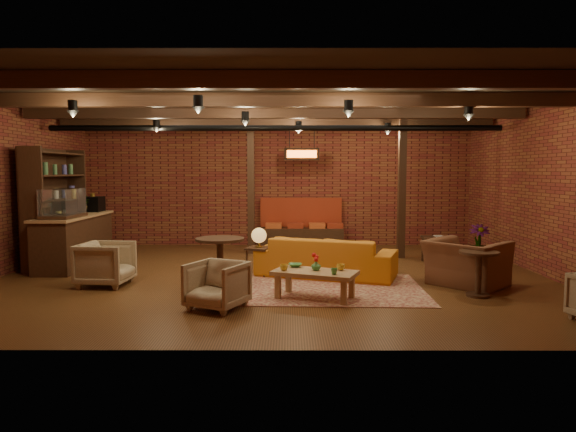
{
  "coord_description": "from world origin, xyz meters",
  "views": [
    {
      "loc": [
        0.3,
        -9.4,
        1.93
      ],
      "look_at": [
        0.27,
        0.2,
        1.09
      ],
      "focal_mm": 32.0,
      "sensor_mm": 36.0,
      "label": 1
    }
  ],
  "objects_px": {
    "plant_tall": "(480,206)",
    "coffee_table": "(314,274)",
    "sofa": "(326,257)",
    "round_table_left": "(220,254)",
    "armchair_a": "(106,262)",
    "armchair_right": "(467,255)",
    "side_table_lamp": "(259,239)",
    "armchair_b": "(217,283)",
    "round_table_right": "(479,266)",
    "side_table_book": "(434,239)"
  },
  "relations": [
    {
      "from": "side_table_book",
      "to": "round_table_right",
      "type": "xyz_separation_m",
      "value": [
        -0.15,
        -2.97,
        -0.04
      ]
    },
    {
      "from": "round_table_left",
      "to": "armchair_right",
      "type": "xyz_separation_m",
      "value": [
        4.14,
        0.18,
        -0.05
      ]
    },
    {
      "from": "round_table_left",
      "to": "armchair_right",
      "type": "height_order",
      "value": "armchair_right"
    },
    {
      "from": "sofa",
      "to": "coffee_table",
      "type": "relative_size",
      "value": 1.81
    },
    {
      "from": "side_table_lamp",
      "to": "plant_tall",
      "type": "xyz_separation_m",
      "value": [
        4.66,
        1.57,
        0.51
      ]
    },
    {
      "from": "sofa",
      "to": "round_table_left",
      "type": "height_order",
      "value": "round_table_left"
    },
    {
      "from": "armchair_b",
      "to": "coffee_table",
      "type": "bearing_deg",
      "value": 48.39
    },
    {
      "from": "round_table_right",
      "to": "plant_tall",
      "type": "bearing_deg",
      "value": 69.77
    },
    {
      "from": "sofa",
      "to": "side_table_lamp",
      "type": "xyz_separation_m",
      "value": [
        -1.24,
        0.12,
        0.31
      ]
    },
    {
      "from": "side_table_lamp",
      "to": "armchair_right",
      "type": "distance_m",
      "value": 3.67
    },
    {
      "from": "round_table_left",
      "to": "plant_tall",
      "type": "distance_m",
      "value": 5.9
    },
    {
      "from": "coffee_table",
      "to": "side_table_lamp",
      "type": "bearing_deg",
      "value": 118.33
    },
    {
      "from": "round_table_left",
      "to": "side_table_book",
      "type": "bearing_deg",
      "value": 29.8
    },
    {
      "from": "round_table_right",
      "to": "plant_tall",
      "type": "relative_size",
      "value": 0.3
    },
    {
      "from": "sofa",
      "to": "armchair_b",
      "type": "relative_size",
      "value": 3.39
    },
    {
      "from": "side_table_book",
      "to": "coffee_table",
      "type": "bearing_deg",
      "value": -130.86
    },
    {
      "from": "coffee_table",
      "to": "side_table_book",
      "type": "bearing_deg",
      "value": 49.14
    },
    {
      "from": "plant_tall",
      "to": "coffee_table",
      "type": "bearing_deg",
      "value": -138.23
    },
    {
      "from": "sofa",
      "to": "coffee_table",
      "type": "bearing_deg",
      "value": 98.77
    },
    {
      "from": "round_table_left",
      "to": "armchair_right",
      "type": "relative_size",
      "value": 0.7
    },
    {
      "from": "coffee_table",
      "to": "side_table_book",
      "type": "distance_m",
      "value": 4.13
    },
    {
      "from": "armchair_b",
      "to": "side_table_book",
      "type": "height_order",
      "value": "armchair_b"
    },
    {
      "from": "round_table_left",
      "to": "armchair_b",
      "type": "bearing_deg",
      "value": -84.38
    },
    {
      "from": "sofa",
      "to": "armchair_a",
      "type": "relative_size",
      "value": 3.05
    },
    {
      "from": "sofa",
      "to": "round_table_left",
      "type": "distance_m",
      "value": 2.06
    },
    {
      "from": "armchair_a",
      "to": "side_table_book",
      "type": "relative_size",
      "value": 1.44
    },
    {
      "from": "round_table_right",
      "to": "plant_tall",
      "type": "xyz_separation_m",
      "value": [
        1.17,
        3.18,
        0.71
      ]
    },
    {
      "from": "round_table_left",
      "to": "sofa",
      "type": "bearing_deg",
      "value": 27.2
    },
    {
      "from": "armchair_b",
      "to": "armchair_right",
      "type": "height_order",
      "value": "armchair_right"
    },
    {
      "from": "coffee_table",
      "to": "round_table_left",
      "type": "height_order",
      "value": "round_table_left"
    },
    {
      "from": "coffee_table",
      "to": "plant_tall",
      "type": "height_order",
      "value": "plant_tall"
    },
    {
      "from": "side_table_book",
      "to": "armchair_a",
      "type": "bearing_deg",
      "value": -160.05
    },
    {
      "from": "round_table_left",
      "to": "side_table_book",
      "type": "relative_size",
      "value": 1.47
    },
    {
      "from": "armchair_b",
      "to": "round_table_right",
      "type": "xyz_separation_m",
      "value": [
        3.95,
        0.73,
        0.1
      ]
    },
    {
      "from": "armchair_a",
      "to": "plant_tall",
      "type": "distance_m",
      "value": 7.65
    },
    {
      "from": "round_table_left",
      "to": "round_table_right",
      "type": "bearing_deg",
      "value": -7.76
    },
    {
      "from": "sofa",
      "to": "round_table_right",
      "type": "xyz_separation_m",
      "value": [
        2.25,
        -1.49,
        0.11
      ]
    },
    {
      "from": "round_table_left",
      "to": "armchair_a",
      "type": "distance_m",
      "value": 1.98
    },
    {
      "from": "armchair_b",
      "to": "side_table_book",
      "type": "bearing_deg",
      "value": 67.75
    },
    {
      "from": "coffee_table",
      "to": "round_table_left",
      "type": "xyz_separation_m",
      "value": [
        -1.53,
        0.7,
        0.19
      ]
    },
    {
      "from": "side_table_book",
      "to": "round_table_left",
      "type": "bearing_deg",
      "value": -150.2
    },
    {
      "from": "round_table_left",
      "to": "plant_tall",
      "type": "xyz_separation_m",
      "value": [
        5.25,
        2.62,
        0.62
      ]
    },
    {
      "from": "armchair_b",
      "to": "side_table_book",
      "type": "distance_m",
      "value": 5.53
    },
    {
      "from": "side_table_lamp",
      "to": "armchair_a",
      "type": "xyz_separation_m",
      "value": [
        -2.54,
        -0.88,
        -0.27
      ]
    },
    {
      "from": "coffee_table",
      "to": "armchair_right",
      "type": "bearing_deg",
      "value": 18.67
    },
    {
      "from": "round_table_left",
      "to": "side_table_lamp",
      "type": "bearing_deg",
      "value": 61.07
    },
    {
      "from": "round_table_left",
      "to": "coffee_table",
      "type": "bearing_deg",
      "value": -24.62
    },
    {
      "from": "armchair_a",
      "to": "round_table_right",
      "type": "distance_m",
      "value": 6.08
    },
    {
      "from": "sofa",
      "to": "round_table_right",
      "type": "height_order",
      "value": "sofa"
    },
    {
      "from": "coffee_table",
      "to": "side_table_book",
      "type": "relative_size",
      "value": 2.42
    }
  ]
}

